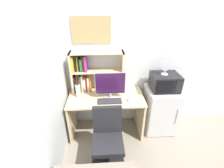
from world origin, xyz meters
TOP-DOWN VIEW (x-y plane):
  - wall_back at (0.40, 0.02)m, footprint 6.40×0.04m
  - wall_left at (-1.62, -1.60)m, footprint 0.04×4.40m
  - desk at (-0.92, -0.33)m, footprint 1.26×0.66m
  - hutch_bookshelf at (-1.21, -0.11)m, footprint 0.88×0.24m
  - monitor at (-0.85, -0.37)m, footprint 0.49×0.21m
  - keyboard at (-0.87, -0.49)m, footprint 0.38×0.16m
  - computer_mouse at (-0.55, -0.48)m, footprint 0.06×0.10m
  - water_bottle at (-1.38, -0.30)m, footprint 0.08×0.08m
  - mini_fridge at (0.07, -0.30)m, footprint 0.54×0.53m
  - microwave at (0.07, -0.29)m, footprint 0.45×0.38m
  - desk_fan at (0.04, -0.30)m, footprint 0.16×0.11m
  - desk_chair at (-0.92, -0.96)m, footprint 0.49×0.49m
  - wall_corkboard at (-1.12, -0.01)m, footprint 0.61×0.02m

SIDE VIEW (x-z plane):
  - desk_chair at x=-0.92m, z-range -0.06..0.86m
  - mini_fridge at x=0.07m, z-range 0.00..0.86m
  - desk at x=-0.92m, z-range 0.15..0.92m
  - keyboard at x=-0.87m, z-range 0.77..0.79m
  - computer_mouse at x=-0.55m, z-range 0.77..0.81m
  - water_bottle at x=-1.38m, z-range 0.76..1.01m
  - microwave at x=0.07m, z-range 0.86..1.13m
  - monitor at x=-0.85m, z-range 0.78..1.24m
  - hutch_bookshelf at x=-1.21m, z-range 0.77..1.48m
  - desk_fan at x=0.04m, z-range 1.15..1.38m
  - wall_back at x=0.40m, z-range 0.00..2.60m
  - wall_left at x=-1.62m, z-range 0.00..2.60m
  - wall_corkboard at x=-1.12m, z-range 1.60..2.00m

